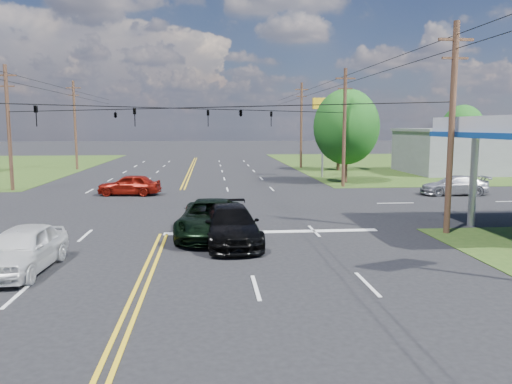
{
  "coord_description": "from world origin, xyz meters",
  "views": [
    {
      "loc": [
        2.14,
        -18.67,
        4.91
      ],
      "look_at": [
        4.44,
        6.0,
        1.64
      ],
      "focal_mm": 35.0,
      "sensor_mm": 36.0,
      "label": 1
    }
  ],
  "objects": [
    {
      "name": "sedan_red",
      "position": [
        -3.61,
        17.5,
        0.75
      ],
      "size": [
        4.58,
        2.24,
        1.5
      ],
      "primitive_type": "imported",
      "rotation": [
        0.0,
        0.0,
        -1.68
      ],
      "color": "maroon",
      "rests_on": "ground"
    },
    {
      "name": "tree_right_a",
      "position": [
        14.0,
        24.0,
        4.87
      ],
      "size": [
        5.7,
        5.7,
        8.18
      ],
      "color": "#462B1D",
      "rests_on": "ground"
    },
    {
      "name": "pole_right_far",
      "position": [
        13.0,
        40.0,
        5.17
      ],
      "size": [
        1.6,
        0.28,
        10.0
      ],
      "color": "#462B1D",
      "rests_on": "ground"
    },
    {
      "name": "stop_bar",
      "position": [
        5.0,
        4.0,
        0.0
      ],
      "size": [
        10.0,
        0.5,
        0.02
      ],
      "primitive_type": "cube",
      "color": "silver",
      "rests_on": "ground"
    },
    {
      "name": "retail_ne",
      "position": [
        30.0,
        32.0,
        2.2
      ],
      "size": [
        14.0,
        10.0,
        4.4
      ],
      "primitive_type": "cube",
      "color": "slate",
      "rests_on": "ground"
    },
    {
      "name": "suv_black",
      "position": [
        3.0,
        1.89,
        0.79
      ],
      "size": [
        2.58,
        5.58,
        1.58
      ],
      "primitive_type": "imported",
      "rotation": [
        0.0,
        0.0,
        0.07
      ],
      "color": "black",
      "rests_on": "ground"
    },
    {
      "name": "grass_ne",
      "position": [
        35.0,
        44.0,
        0.0
      ],
      "size": [
        46.0,
        48.0,
        0.03
      ],
      "primitive_type": "cube",
      "color": "#244114",
      "rests_on": "ground"
    },
    {
      "name": "tree_far_r",
      "position": [
        34.0,
        42.0,
        4.54
      ],
      "size": [
        5.32,
        5.32,
        7.63
      ],
      "color": "#462B1D",
      "rests_on": "ground"
    },
    {
      "name": "tree_right_b",
      "position": [
        16.5,
        36.0,
        4.22
      ],
      "size": [
        4.94,
        4.94,
        7.09
      ],
      "color": "#462B1D",
      "rests_on": "ground"
    },
    {
      "name": "pickup_dkgreen",
      "position": [
        2.15,
        3.3,
        0.82
      ],
      "size": [
        3.21,
        6.12,
        1.64
      ],
      "primitive_type": "imported",
      "rotation": [
        0.0,
        0.0,
        -0.08
      ],
      "color": "black",
      "rests_on": "ground"
    },
    {
      "name": "pole_ne",
      "position": [
        13.0,
        21.0,
        4.92
      ],
      "size": [
        1.6,
        0.28,
        9.5
      ],
      "color": "#462B1D",
      "rests_on": "ground"
    },
    {
      "name": "power_lines",
      "position": [
        0.0,
        10.0,
        8.6
      ],
      "size": [
        26.04,
        100.0,
        0.64
      ],
      "color": "black",
      "rests_on": "ground"
    },
    {
      "name": "pole_nw",
      "position": [
        -13.0,
        21.0,
        4.92
      ],
      "size": [
        1.6,
        0.28,
        9.5
      ],
      "color": "#462B1D",
      "rests_on": "ground"
    },
    {
      "name": "pickup_white",
      "position": [
        -4.22,
        -1.51,
        0.79
      ],
      "size": [
        2.14,
        4.75,
        1.58
      ],
      "primitive_type": "imported",
      "rotation": [
        0.0,
        0.0,
        -0.06
      ],
      "color": "silver",
      "rests_on": "ground"
    },
    {
      "name": "pole_se",
      "position": [
        13.0,
        3.0,
        4.92
      ],
      "size": [
        1.6,
        0.28,
        9.5
      ],
      "color": "#462B1D",
      "rests_on": "ground"
    },
    {
      "name": "span_wire_signals",
      "position": [
        0.0,
        12.0,
        6.0
      ],
      "size": [
        26.0,
        18.0,
        1.13
      ],
      "color": "black",
      "rests_on": "ground"
    },
    {
      "name": "pole_left_far",
      "position": [
        -13.0,
        40.0,
        5.17
      ],
      "size": [
        1.6,
        0.28,
        10.0
      ],
      "color": "#462B1D",
      "rests_on": "ground"
    },
    {
      "name": "polesign_ne",
      "position": [
        13.01,
        28.71,
        5.92
      ],
      "size": [
        2.12,
        0.53,
        7.67
      ],
      "color": "#A5A5AA",
      "rests_on": "ground"
    },
    {
      "name": "sedan_far",
      "position": [
        19.66,
        15.48,
        0.7
      ],
      "size": [
        4.84,
        2.07,
        1.39
      ],
      "primitive_type": "imported",
      "rotation": [
        0.0,
        0.0,
        -1.6
      ],
      "color": "#B9B9BE",
      "rests_on": "ground"
    },
    {
      "name": "ground",
      "position": [
        0.0,
        12.0,
        0.0
      ],
      "size": [
        280.0,
        280.0,
        0.0
      ],
      "primitive_type": "plane",
      "color": "black",
      "rests_on": "ground"
    }
  ]
}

